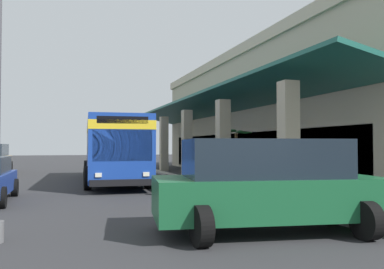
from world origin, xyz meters
name	(u,v)px	position (x,y,z in m)	size (l,w,h in m)	color
ground	(237,173)	(0.00, 8.00, 0.00)	(120.00, 120.00, 0.00)	#2D2D30
curb_strip	(175,176)	(2.46, 2.86, 0.06)	(34.02, 0.50, 0.12)	#9E998E
plaza_building	(314,115)	(2.46, 12.49, 3.92)	(28.65, 15.40, 7.83)	#B2A88E
transit_bus	(113,146)	(4.58, -1.00, 1.85)	(11.33, 3.21, 3.34)	#193D9E
parked_suv_green	(267,184)	(17.84, 0.62, 1.02)	(3.17, 5.03, 1.97)	#195933
pedestrian	(191,169)	(11.82, 0.88, 1.00)	(0.51, 0.55, 1.77)	#38383D
potted_palm	(236,172)	(7.52, 4.55, 0.58)	(1.66, 1.75, 2.67)	#4C4742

